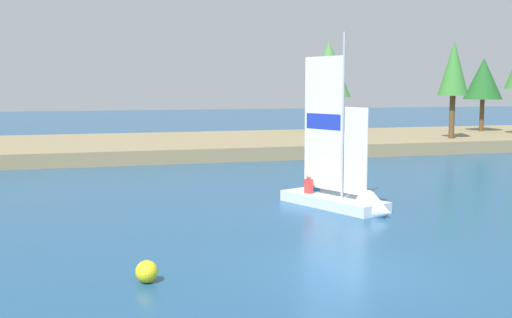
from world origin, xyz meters
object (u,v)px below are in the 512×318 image
(shoreline_tree_centre, at_px, (454,70))
(shoreline_tree_midleft, at_px, (329,69))
(sailboat, at_px, (349,197))
(shoreline_tree_midright, at_px, (483,79))
(channel_buoy, at_px, (147,272))

(shoreline_tree_centre, bearing_deg, shoreline_tree_midleft, 125.31)
(shoreline_tree_midleft, xyz_separation_m, sailboat, (-9.56, -24.99, -5.18))
(shoreline_tree_centre, relative_size, sailboat, 0.98)
(shoreline_tree_midright, bearing_deg, channel_buoy, -135.74)
(shoreline_tree_midleft, height_order, channel_buoy, shoreline_tree_midleft)
(shoreline_tree_midright, bearing_deg, shoreline_tree_centre, -139.25)
(shoreline_tree_midright, distance_m, channel_buoy, 41.29)
(sailboat, xyz_separation_m, channel_buoy, (-7.79, -6.29, -0.21))
(channel_buoy, bearing_deg, shoreline_tree_midleft, 60.98)
(shoreline_tree_midright, relative_size, sailboat, 0.86)
(shoreline_tree_centre, distance_m, sailboat, 23.34)
(shoreline_tree_midright, xyz_separation_m, channel_buoy, (-29.38, -28.63, -4.67))
(shoreline_tree_midright, height_order, sailboat, shoreline_tree_midright)
(shoreline_tree_centre, bearing_deg, sailboat, -132.11)
(sailboat, height_order, channel_buoy, sailboat)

